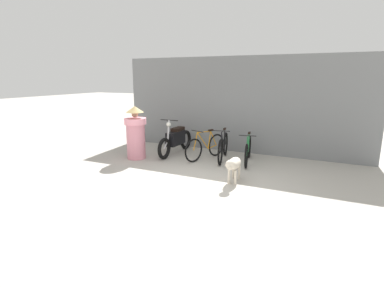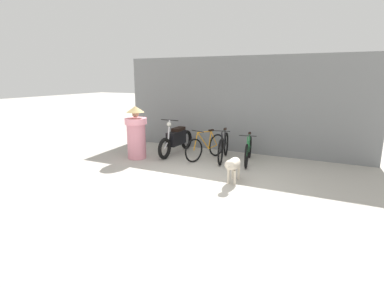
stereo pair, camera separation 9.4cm
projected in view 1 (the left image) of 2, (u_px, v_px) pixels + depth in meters
name	position (u px, v px, depth m)	size (l,w,h in m)	color
ground_plane	(190.00, 187.00, 6.61)	(60.00, 60.00, 0.00)	#ADA89E
shop_wall_back	(239.00, 105.00, 9.44)	(7.92, 0.20, 3.00)	slate
bicycle_0	(205.00, 147.00, 8.76)	(0.64, 1.58, 0.89)	black
bicycle_1	(223.00, 147.00, 8.67)	(0.50, 1.75, 0.93)	black
bicycle_2	(248.00, 151.00, 8.39)	(0.49, 1.73, 0.86)	black
motorcycle	(176.00, 140.00, 9.32)	(0.58, 2.03, 1.13)	black
stray_dog	(234.00, 165.00, 6.79)	(0.31, 1.10, 0.61)	beige
person_in_robes	(136.00, 133.00, 8.75)	(0.89, 0.89, 1.55)	pink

